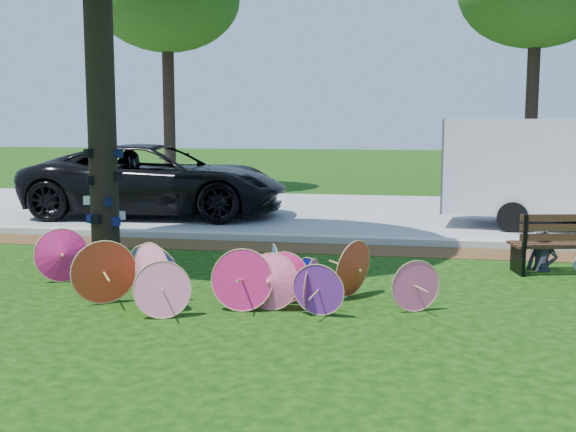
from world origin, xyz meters
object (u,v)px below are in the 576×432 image
Objects in this scene: parasol_pile at (222,275)px; person_left at (543,230)px; black_van at (157,180)px; cargo_trailer at (515,166)px; park_bench at (569,243)px.

person_left is (4.11, 2.64, 0.25)m from parasol_pile.
person_left is (7.66, -4.71, -0.22)m from black_van.
person_left is at bearing -84.26° from cargo_trailer.
black_van is at bearing 137.61° from park_bench.
black_van is at bearing 160.47° from person_left.
parasol_pile is 4.89m from person_left.
cargo_trailer is (4.25, 7.14, 0.90)m from parasol_pile.
black_van is 2.16× the size of cargo_trailer.
park_bench is 0.39m from person_left.
parasol_pile is 1.97× the size of cargo_trailer.
parasol_pile is 8.36m from cargo_trailer.
cargo_trailer is at bearing 81.04° from park_bench.
parasol_pile is at bearing -135.23° from person_left.
park_bench is at bearing -79.84° from cargo_trailer.
cargo_trailer is 4.63m from park_bench.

